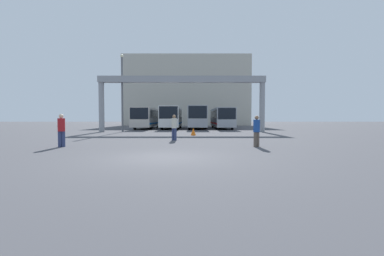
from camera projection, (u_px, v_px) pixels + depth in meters
name	position (u px, v px, depth m)	size (l,w,h in m)	color
ground_plane	(163.00, 158.00, 10.10)	(200.00, 200.00, 0.00)	#47474C
building_backdrop	(187.00, 93.00, 58.06)	(26.53, 12.00, 14.62)	#B7B2A3
overhead_gantry	(182.00, 87.00, 28.55)	(18.57, 0.80, 6.22)	gray
bus_slot_0	(147.00, 117.00, 38.23)	(2.58, 11.72, 2.98)	beige
bus_slot_1	(172.00, 116.00, 37.58)	(2.61, 10.42, 3.15)	silver
bus_slot_2	(197.00, 116.00, 38.23)	(2.58, 11.71, 3.21)	#999EA5
bus_slot_3	(222.00, 117.00, 38.32)	(2.49, 11.89, 2.96)	#999EA5
pedestrian_near_center	(61.00, 129.00, 13.82)	(0.37, 0.37, 1.78)	navy
pedestrian_mid_left	(257.00, 130.00, 13.86)	(0.35, 0.35, 1.69)	brown
pedestrian_near_left	(174.00, 127.00, 17.95)	(0.37, 0.37, 1.79)	navy
traffic_cone	(193.00, 132.00, 23.11)	(0.48, 0.48, 0.67)	orange
lamp_post	(122.00, 90.00, 28.63)	(0.36, 0.36, 8.65)	#595B60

